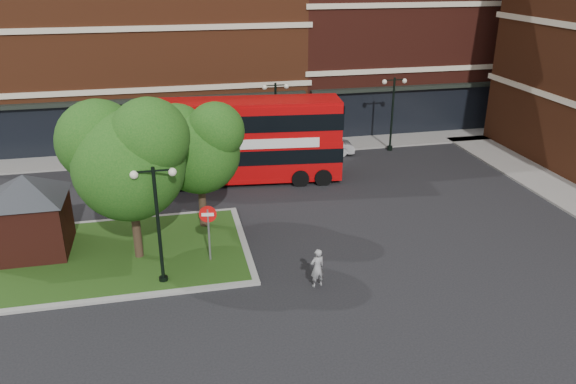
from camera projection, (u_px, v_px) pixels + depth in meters
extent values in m
plane|color=black|center=(297.00, 271.00, 23.62)|extent=(120.00, 120.00, 0.00)
cube|color=slate|center=(242.00, 150.00, 38.49)|extent=(44.00, 3.00, 0.12)
cube|color=#612D17|center=(116.00, 36.00, 41.02)|extent=(26.00, 12.00, 14.00)
cube|color=#471911|center=(398.00, 16.00, 45.03)|extent=(18.00, 12.00, 16.00)
cube|color=gray|center=(105.00, 256.00, 24.71)|extent=(12.60, 7.60, 0.12)
cube|color=#19380F|center=(105.00, 255.00, 24.70)|extent=(12.00, 7.00, 0.15)
cube|color=#471911|center=(32.00, 225.00, 24.50)|extent=(3.00, 3.00, 2.50)
cone|color=#23262B|center=(24.00, 187.00, 23.81)|extent=(6.51, 6.51, 1.10)
cylinder|color=#2D2116|center=(135.00, 218.00, 23.83)|extent=(0.36, 0.36, 3.92)
sphere|color=#184B12|center=(129.00, 165.00, 22.92)|extent=(4.60, 4.60, 4.60)
sphere|color=#184B12|center=(99.00, 141.00, 22.97)|extent=(3.45, 3.45, 3.45)
sphere|color=#184B12|center=(149.00, 138.00, 22.21)|extent=(3.22, 3.22, 3.22)
cylinder|color=#2D2116|center=(202.00, 195.00, 26.77)|extent=(0.36, 0.36, 3.47)
sphere|color=#184B12|center=(199.00, 153.00, 25.97)|extent=(3.80, 3.80, 3.80)
sphere|color=#184B12|center=(177.00, 134.00, 25.99)|extent=(2.85, 2.85, 2.85)
sphere|color=#184B12|center=(215.00, 131.00, 25.35)|extent=(2.66, 2.66, 2.66)
cylinder|color=black|center=(159.00, 228.00, 21.75)|extent=(0.14, 0.14, 5.00)
cylinder|color=black|center=(164.00, 280.00, 22.64)|extent=(0.36, 0.36, 0.30)
cube|color=black|center=(153.00, 171.00, 20.85)|extent=(1.40, 0.06, 0.06)
sphere|color=#F2EACC|center=(134.00, 175.00, 20.75)|extent=(0.32, 0.32, 0.32)
sphere|color=#F2EACC|center=(172.00, 172.00, 21.03)|extent=(0.32, 0.32, 0.32)
cylinder|color=black|center=(276.00, 122.00, 36.16)|extent=(0.14, 0.14, 5.00)
cylinder|color=black|center=(276.00, 156.00, 37.05)|extent=(0.36, 0.36, 0.30)
cube|color=black|center=(275.00, 85.00, 35.26)|extent=(1.40, 0.06, 0.06)
sphere|color=#F2EACC|center=(265.00, 87.00, 35.16)|extent=(0.32, 0.32, 0.32)
sphere|color=#F2EACC|center=(286.00, 86.00, 35.44)|extent=(0.32, 0.32, 0.32)
cylinder|color=black|center=(392.00, 115.00, 37.75)|extent=(0.14, 0.14, 5.00)
cylinder|color=black|center=(390.00, 148.00, 38.65)|extent=(0.36, 0.36, 0.30)
cube|color=black|center=(395.00, 80.00, 36.86)|extent=(1.40, 0.06, 0.06)
sphere|color=#F2EACC|center=(385.00, 82.00, 36.76)|extent=(0.32, 0.32, 0.32)
sphere|color=#F2EACC|center=(404.00, 81.00, 37.04)|extent=(0.32, 0.32, 0.32)
cube|color=#B00708|center=(245.00, 156.00, 32.80)|extent=(11.32, 3.69, 2.12)
cube|color=#B00708|center=(244.00, 121.00, 31.99)|extent=(11.21, 3.66, 2.12)
cube|color=black|center=(244.00, 119.00, 31.95)|extent=(11.32, 3.69, 0.96)
cube|color=silver|center=(245.00, 145.00, 31.18)|extent=(8.29, 0.93, 0.56)
imported|color=gray|center=(317.00, 268.00, 22.21)|extent=(0.68, 0.53, 1.65)
imported|color=#B0B2B8|center=(232.00, 151.00, 36.26)|extent=(4.18, 1.72, 1.42)
imported|color=silver|center=(324.00, 146.00, 37.52)|extent=(3.97, 1.57, 1.28)
cylinder|color=slate|center=(209.00, 236.00, 23.79)|extent=(0.09, 0.09, 2.53)
cylinder|color=red|center=(208.00, 214.00, 23.40)|extent=(0.74, 0.17, 0.74)
cube|color=white|center=(208.00, 214.00, 23.40)|extent=(0.52, 0.12, 0.14)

